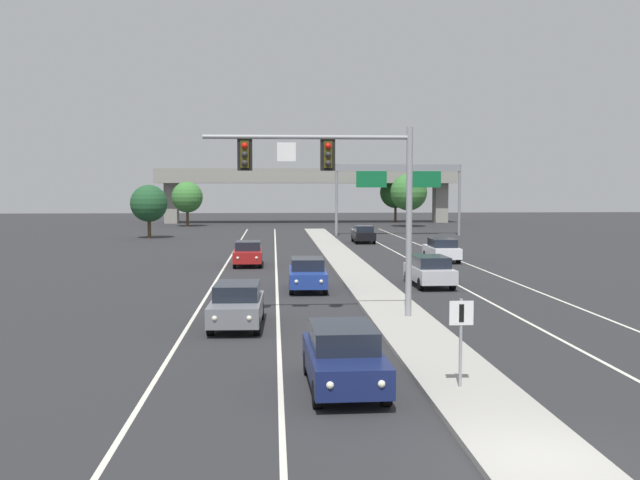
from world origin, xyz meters
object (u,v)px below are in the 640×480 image
at_px(car_oncoming_blue, 307,274).
at_px(tree_far_right_a, 409,192).
at_px(car_receding_black, 363,234).
at_px(car_oncoming_red, 248,253).
at_px(highway_sign_gantry, 398,177).
at_px(tree_far_left_c, 149,203).
at_px(median_sign_post, 461,330).
at_px(car_oncoming_grey, 237,304).
at_px(tree_far_left_a, 187,197).
at_px(overhead_signal_mast, 343,180).
at_px(tree_far_right_b, 396,192).
at_px(car_receding_silver, 430,270).
at_px(car_receding_white, 442,250).
at_px(car_oncoming_navy, 344,356).

height_order(car_oncoming_blue, tree_far_right_a, tree_far_right_a).
bearing_deg(car_receding_black, car_oncoming_red, -117.96).
xyz_separation_m(car_oncoming_blue, highway_sign_gantry, (11.39, 39.41, 5.34)).
bearing_deg(tree_far_left_c, median_sign_post, -72.94).
bearing_deg(highway_sign_gantry, car_oncoming_blue, -106.12).
distance_m(car_oncoming_grey, tree_far_left_a, 68.64).
height_order(car_oncoming_grey, car_receding_black, same).
distance_m(overhead_signal_mast, tree_far_right_b, 78.34).
bearing_deg(car_receding_silver, tree_far_right_b, 81.79).
relative_size(car_oncoming_red, tree_far_right_a, 0.66).
relative_size(car_receding_black, tree_far_left_c, 0.84).
bearing_deg(highway_sign_gantry, car_receding_white, -93.39).
relative_size(car_oncoming_red, highway_sign_gantry, 0.34).
bearing_deg(car_oncoming_navy, car_receding_silver, 71.31).
xyz_separation_m(car_oncoming_blue, car_receding_black, (6.52, 29.94, 0.00)).
bearing_deg(tree_far_left_a, car_receding_white, -63.59).
bearing_deg(car_receding_black, car_receding_white, -78.84).
distance_m(car_oncoming_red, tree_far_left_a, 48.31).
bearing_deg(car_oncoming_red, median_sign_post, -78.01).
distance_m(car_oncoming_navy, highway_sign_gantry, 58.29).
distance_m(car_receding_black, tree_far_left_a, 34.73).
bearing_deg(car_oncoming_red, overhead_signal_mast, -77.73).
xyz_separation_m(overhead_signal_mast, car_oncoming_navy, (-0.87, -9.23, -4.54)).
height_order(median_sign_post, tree_far_right_b, tree_far_right_b).
bearing_deg(car_oncoming_blue, car_receding_white, 53.19).
distance_m(median_sign_post, car_receding_black, 48.17).
height_order(median_sign_post, tree_far_left_c, tree_far_left_c).
bearing_deg(tree_far_right_b, car_oncoming_grey, -103.79).
bearing_deg(car_receding_white, car_receding_silver, -106.04).
bearing_deg(tree_far_left_a, car_oncoming_blue, -77.72).
xyz_separation_m(car_oncoming_navy, tree_far_left_a, (-12.85, 76.18, 2.97)).
relative_size(car_oncoming_navy, tree_far_left_c, 0.85).
distance_m(car_oncoming_blue, tree_far_left_a, 60.11).
distance_m(median_sign_post, highway_sign_gantry, 58.30).
relative_size(car_receding_black, tree_far_right_b, 0.68).
xyz_separation_m(median_sign_post, tree_far_right_a, (12.63, 73.80, 2.85)).
bearing_deg(car_receding_black, overhead_signal_mast, -98.30).
distance_m(car_oncoming_grey, tree_far_left_c, 47.62).
height_order(car_oncoming_navy, car_oncoming_blue, same).
height_order(car_oncoming_grey, car_oncoming_blue, same).
bearing_deg(car_receding_white, car_oncoming_grey, -119.88).
bearing_deg(tree_far_left_c, car_receding_white, -45.09).
distance_m(car_oncoming_red, tree_far_right_a, 48.32).
bearing_deg(highway_sign_gantry, median_sign_post, -98.37).
bearing_deg(tree_far_left_c, highway_sign_gantry, 5.33).
height_order(car_oncoming_navy, car_receding_black, same).
bearing_deg(car_oncoming_blue, median_sign_post, -80.80).
distance_m(car_receding_silver, car_receding_black, 29.03).
relative_size(car_oncoming_grey, highway_sign_gantry, 0.34).
bearing_deg(car_oncoming_grey, car_receding_black, 76.32).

